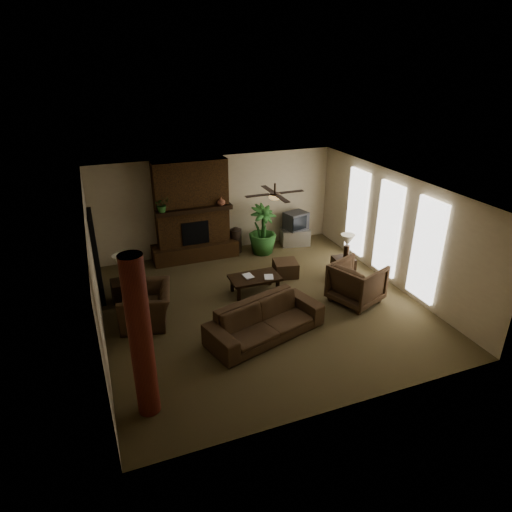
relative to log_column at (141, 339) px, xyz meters
name	(u,v)px	position (x,y,z in m)	size (l,w,h in m)	color
room_shell	(263,251)	(2.95, 2.40, 0.00)	(7.00, 7.00, 7.00)	brown
fireplace	(193,219)	(2.15, 5.62, -0.24)	(2.40, 0.70, 2.80)	#492C13
windows	(388,229)	(6.40, 2.60, -0.05)	(0.08, 3.65, 2.35)	white
log_column	(141,339)	(0.00, 0.00, 0.00)	(0.36, 0.36, 2.80)	maroon
doorway	(96,257)	(-0.49, 4.20, -0.35)	(0.10, 1.00, 2.10)	black
ceiling_fan	(275,195)	(3.35, 2.70, 1.13)	(1.35, 1.35, 0.37)	black
sofa	(265,315)	(2.57, 1.28, -0.91)	(2.49, 0.73, 0.97)	#412D1B
armchair_left	(145,300)	(0.37, 2.69, -0.87)	(1.22, 0.79, 1.07)	#412D1B
armchair_right	(357,281)	(5.08, 1.81, -0.86)	(1.04, 0.97, 1.07)	#412D1B
coffee_table	(255,279)	(3.02, 3.05, -1.03)	(1.20, 0.70, 0.43)	black
ottoman	(285,268)	(4.10, 3.63, -1.20)	(0.60, 0.60, 0.40)	#412D1B
tv_stand	(295,237)	(5.24, 5.42, -1.15)	(0.85, 0.50, 0.50)	silver
tv	(296,221)	(5.26, 5.45, -0.64)	(0.76, 0.67, 0.52)	#323235
floor_vase	(236,238)	(3.37, 5.55, -0.97)	(0.34, 0.34, 0.77)	black
floor_plant	(262,240)	(4.08, 5.21, -1.00)	(0.81, 1.44, 0.81)	#2C5D25
side_table_left	(123,292)	(-0.02, 3.72, -1.12)	(0.50, 0.50, 0.55)	black
lamp_left	(121,263)	(0.01, 3.73, -0.40)	(0.37, 0.37, 0.65)	black
side_table_right	(343,268)	(5.45, 2.99, -1.12)	(0.50, 0.50, 0.55)	black
lamp_right	(347,242)	(5.50, 2.97, -0.40)	(0.44, 0.44, 0.65)	black
mantel_plant	(162,206)	(1.29, 5.33, 0.32)	(0.38, 0.42, 0.33)	#2C5D25
mantel_vase	(221,201)	(2.90, 5.33, 0.27)	(0.22, 0.23, 0.22)	brown
book_a	(244,272)	(2.76, 3.11, -0.83)	(0.22, 0.03, 0.29)	#999999
book_b	(264,272)	(3.21, 2.93, -0.82)	(0.21, 0.02, 0.29)	#999999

